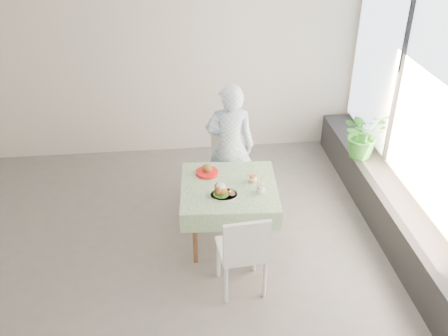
{
  "coord_description": "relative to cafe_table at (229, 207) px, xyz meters",
  "views": [
    {
      "loc": [
        0.33,
        -4.35,
        3.71
      ],
      "look_at": [
        0.83,
        0.26,
        0.94
      ],
      "focal_mm": 40.0,
      "sensor_mm": 36.0,
      "label": 1
    }
  ],
  "objects": [
    {
      "name": "wall_right",
      "position": [
        2.12,
        -0.21,
        0.94
      ],
      "size": [
        0.02,
        5.0,
        2.8
      ],
      "primitive_type": "cube",
      "color": "beige",
      "rests_on": "ground"
    },
    {
      "name": "diner",
      "position": [
        0.1,
        0.74,
        0.36
      ],
      "size": [
        0.63,
        0.45,
        1.64
      ],
      "primitive_type": "imported",
      "rotation": [
        0.0,
        0.0,
        3.04
      ],
      "color": "#91BFE8",
      "rests_on": "ground"
    },
    {
      "name": "main_dish",
      "position": [
        -0.09,
        -0.19,
        0.33
      ],
      "size": [
        0.3,
        0.3,
        0.16
      ],
      "color": "white",
      "rests_on": "cafe_table"
    },
    {
      "name": "potted_plant",
      "position": [
        1.85,
        0.91,
        0.36
      ],
      "size": [
        0.67,
        0.62,
        0.64
      ],
      "primitive_type": "imported",
      "rotation": [
        0.0,
        0.0,
        0.23
      ],
      "color": "#2F7A28",
      "rests_on": "window_ledge"
    },
    {
      "name": "window_ledge",
      "position": [
        1.92,
        -0.21,
        -0.21
      ],
      "size": [
        0.4,
        4.8,
        0.5
      ],
      "primitive_type": "cube",
      "color": "black",
      "rests_on": "ground"
    },
    {
      "name": "chair_near",
      "position": [
        0.04,
        -0.79,
        -0.16
      ],
      "size": [
        0.5,
        0.5,
        0.96
      ],
      "color": "white",
      "rests_on": "ground"
    },
    {
      "name": "wall_back",
      "position": [
        -0.88,
        2.29,
        0.94
      ],
      "size": [
        6.0,
        0.02,
        2.8
      ],
      "primitive_type": "cube",
      "color": "beige",
      "rests_on": "ground"
    },
    {
      "name": "juice_cup_orange",
      "position": [
        0.27,
        0.04,
        0.34
      ],
      "size": [
        0.09,
        0.09,
        0.27
      ],
      "color": "white",
      "rests_on": "cafe_table"
    },
    {
      "name": "second_dish",
      "position": [
        -0.22,
        0.27,
        0.32
      ],
      "size": [
        0.25,
        0.25,
        0.12
      ],
      "color": "red",
      "rests_on": "cafe_table"
    },
    {
      "name": "juice_cup_lemonade",
      "position": [
        0.32,
        -0.18,
        0.34
      ],
      "size": [
        0.09,
        0.09,
        0.25
      ],
      "color": "white",
      "rests_on": "cafe_table"
    },
    {
      "name": "chair_far",
      "position": [
        0.03,
        0.83,
        -0.19
      ],
      "size": [
        0.52,
        0.52,
        0.86
      ],
      "color": "white",
      "rests_on": "ground"
    },
    {
      "name": "cafe_table",
      "position": [
        0.0,
        0.0,
        0.0
      ],
      "size": [
        1.11,
        1.11,
        0.74
      ],
      "color": "brown",
      "rests_on": "ground"
    },
    {
      "name": "window_pane",
      "position": [
        2.09,
        -0.21,
        1.19
      ],
      "size": [
        0.01,
        4.8,
        2.18
      ],
      "primitive_type": "cube",
      "color": "#D1E0F9",
      "rests_on": "ground"
    },
    {
      "name": "floor",
      "position": [
        -0.88,
        -0.21,
        -0.46
      ],
      "size": [
        6.0,
        6.0,
        0.0
      ],
      "primitive_type": "plane",
      "color": "#5A5855",
      "rests_on": "ground"
    }
  ]
}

